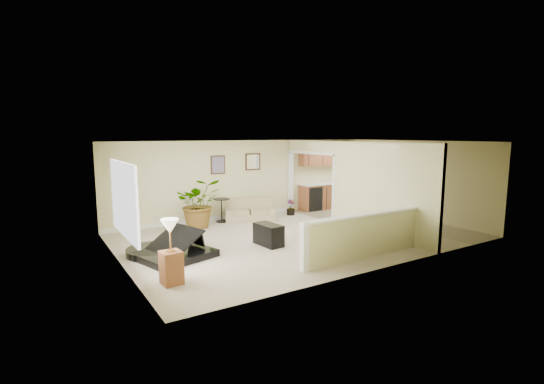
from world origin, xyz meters
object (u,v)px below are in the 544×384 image
piano (171,231)px  small_plant (291,209)px  palm_plant (199,204)px  piano_bench (268,235)px  lamp_stand (171,257)px  loveseat (249,209)px  accent_table (222,207)px

piano → small_plant: (4.85, 2.35, -0.37)m
piano → palm_plant: size_ratio=1.32×
piano_bench → lamp_stand: size_ratio=0.66×
piano_bench → palm_plant: 2.78m
small_plant → loveseat: bearing=175.5°
lamp_stand → small_plant: bearing=36.3°
palm_plant → small_plant: bearing=1.2°
loveseat → lamp_stand: 5.56m
palm_plant → small_plant: 3.31m
lamp_stand → accent_table: bearing=55.1°
piano → loveseat: size_ratio=1.08×
piano → accent_table: (2.43, 2.62, -0.12)m
piano → palm_plant: (1.57, 2.28, 0.12)m
piano → accent_table: piano is taller
piano → palm_plant: 2.77m
loveseat → piano_bench: bearing=-85.3°
piano → accent_table: bearing=30.9°
piano → accent_table: size_ratio=2.74×
small_plant → lamp_stand: bearing=-143.7°
loveseat → small_plant: loveseat is taller
loveseat → lamp_stand: bearing=-109.1°
palm_plant → lamp_stand: size_ratio=1.27×
small_plant → piano: bearing=-154.1°
accent_table → palm_plant: size_ratio=0.48×
lamp_stand → loveseat: bearing=46.8°
loveseat → palm_plant: 1.79m
piano_bench → lamp_stand: bearing=-156.6°
small_plant → piano_bench: bearing=-133.1°
loveseat → lamp_stand: lamp_stand is taller
piano → lamp_stand: piano is taller
piano_bench → small_plant: bearing=46.9°
piano_bench → palm_plant: bearing=105.5°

